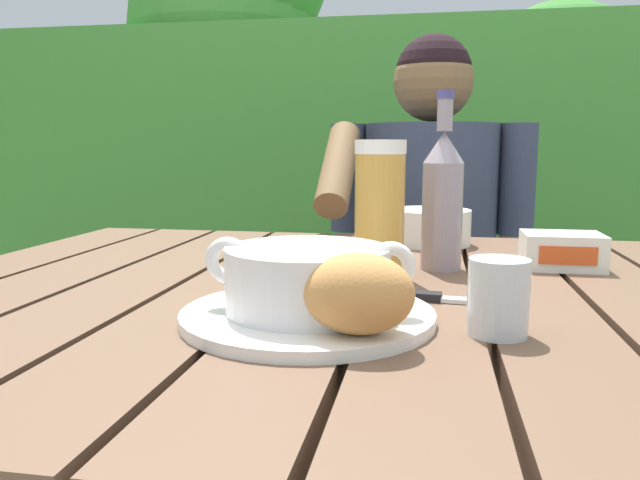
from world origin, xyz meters
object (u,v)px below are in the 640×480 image
serving_plate (308,315)px  table_knife (439,298)px  bread_roll (358,293)px  beer_bottle (443,198)px  diner_bowl (429,227)px  water_glass_small (498,297)px  chair_near_diner (427,321)px  butter_tub (562,251)px  soup_bowl (308,277)px  person_eating (428,246)px  beer_glass (380,209)px

serving_plate → table_knife: (0.14, 0.11, -0.00)m
bread_roll → table_knife: bearing=67.2°
beer_bottle → diner_bowl: beer_bottle is taller
water_glass_small → beer_bottle: bearing=98.9°
serving_plate → chair_near_diner: bearing=83.5°
diner_bowl → chair_near_diner: bearing=90.0°
butter_tub → bread_roll: bearing=-121.8°
serving_plate → soup_bowl: 0.04m
soup_bowl → table_knife: (0.14, 0.11, -0.04)m
diner_bowl → person_eating: bearing=90.5°
serving_plate → beer_glass: size_ratio=1.40×
butter_tub → table_knife: bearing=-127.7°
water_glass_small → butter_tub: size_ratio=0.66×
person_eating → table_knife: size_ratio=8.30×
person_eating → diner_bowl: person_eating is taller
beer_glass → water_glass_small: bearing=-61.5°
butter_tub → chair_near_diner: bearing=104.8°
bread_roll → butter_tub: 0.48m
bread_roll → table_knife: size_ratio=0.69×
bread_roll → table_knife: (0.07, 0.18, -0.05)m
soup_bowl → bread_roll: bearing=-49.4°
chair_near_diner → water_glass_small: chair_near_diner is taller
chair_near_diner → diner_bowl: chair_near_diner is taller
soup_bowl → bread_roll: size_ratio=2.17×
person_eating → butter_tub: (0.20, -0.54, 0.08)m
bread_roll → diner_bowl: (0.06, 0.60, -0.02)m
beer_bottle → butter_tub: bearing=12.5°
person_eating → beer_bottle: size_ratio=4.71×
serving_plate → butter_tub: bearing=47.1°
table_knife → person_eating: bearing=91.2°
bread_roll → soup_bowl: bearing=130.6°
butter_tub → diner_bowl: bearing=135.3°
table_knife → water_glass_small: bearing=-66.0°
beer_bottle → table_knife: bearing=-91.2°
beer_bottle → diner_bowl: 0.24m
person_eating → water_glass_small: 0.90m
person_eating → butter_tub: bearing=-69.8°
chair_near_diner → butter_tub: 0.83m
soup_bowl → beer_glass: 0.25m
chair_near_diner → diner_bowl: 0.64m
bread_roll → water_glass_small: 0.14m
soup_bowl → beer_glass: beer_glass is taller
butter_tub → diner_bowl: (-0.19, 0.19, 0.01)m
water_glass_small → butter_tub: 0.38m
serving_plate → diner_bowl: bearing=77.1°
beer_bottle → table_knife: beer_bottle is taller
beer_bottle → water_glass_small: bearing=-81.1°
serving_plate → diner_bowl: (0.12, 0.53, 0.03)m
chair_near_diner → beer_glass: (-0.07, -0.84, 0.40)m
soup_bowl → butter_tub: size_ratio=1.95×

